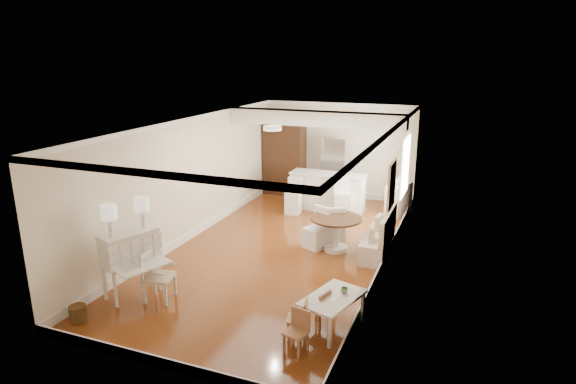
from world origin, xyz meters
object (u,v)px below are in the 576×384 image
Objects in this scene: wicker_basket at (78,314)px; kids_chair_b at (318,308)px; pantry_cabinet at (285,157)px; secretary_bureau at (131,264)px; dining_table at (336,234)px; bar_stool_left at (293,196)px; fridge at (345,170)px; kids_chair_a at (297,318)px; bar_stool_right at (342,198)px; slip_chair_near at (316,228)px; slip_chair_far at (336,224)px; sideboard at (398,199)px; kids_chair_c at (296,332)px; breakfast_counter at (328,191)px; kids_table at (332,312)px; gustavian_armchair at (159,276)px.

kids_chair_b is at bearing 19.28° from wicker_basket.
pantry_cabinet is at bearing 87.47° from wicker_basket.
secretary_bureau is 4.31m from dining_table.
fridge is at bearing 56.76° from bar_stool_left.
bar_stool_right reaches higher than kids_chair_a.
slip_chair_near is 0.86× the size of bar_stool_right.
slip_chair_far is at bearing -78.50° from fridge.
bar_stool_right is (1.30, 0.16, 0.05)m from bar_stool_left.
sideboard reaches higher than kids_chair_a.
kids_chair_a is at bearing 18.74° from secretary_bureau.
breakfast_counter is at bearing 114.71° from kids_chair_c.
fridge reaches higher than kids_chair_a.
slip_chair_far is (2.92, 4.83, 0.30)m from wicker_basket.
kids_chair_a is at bearing 13.98° from wicker_basket.
dining_table is at bearing 109.11° from kids_chair_c.
kids_chair_a is at bearing -80.77° from fridge.
sideboard is (0.40, 6.84, 0.10)m from kids_chair_c.
bar_stool_right is (-0.01, 2.21, 0.08)m from slip_chair_near.
slip_chair_near is at bearing 58.89° from wicker_basket.
dining_table is 1.27× the size of sideboard.
secretary_bureau is at bearing -176.09° from kids_table.
sideboard is (1.69, -0.77, -0.48)m from fridge.
dining_table is at bearing -150.64° from kids_chair_b.
breakfast_counter is at bearing 117.20° from bar_stool_right.
kids_table is 1.18× the size of slip_chair_near.
breakfast_counter is at bearing 95.50° from secretary_bureau.
kids_chair_b reaches higher than kids_table.
slip_chair_far is at bearing -149.95° from kids_chair_b.
kids_chair_b is at bearing -96.91° from gustavian_armchair.
secretary_bureau reaches higher than kids_chair_a.
fridge reaches higher than gustavian_armchair.
slip_chair_far is 1.74m from bar_stool_right.
kids_chair_b is at bearing 81.25° from slip_chair_far.
pantry_cabinet is 1.28× the size of fridge.
slip_chair_far is at bearing -40.33° from gustavian_armchair.
kids_chair_a reaches higher than kids_table.
gustavian_armchair is at bearing -86.39° from pantry_cabinet.
breakfast_counter is 0.89× the size of pantry_cabinet.
sideboard is at bearing 61.71° from wicker_basket.
slip_chair_far is at bearing 174.63° from kids_chair_a.
kids_chair_c is 0.73× the size of sideboard.
dining_table is 0.54m from slip_chair_far.
gustavian_armchair is at bearing 40.43° from slip_chair_far.
kids_chair_a is 3.57m from slip_chair_near.
breakfast_counter reaches higher than wicker_basket.
bar_stool_right is at bearing -77.68° from fridge.
bar_stool_left is at bearing 116.73° from kids_table.
secretary_bureau is 4.03m from slip_chair_near.
kids_table is 1.68× the size of kids_chair_c.
wicker_basket is at bearing 132.45° from gustavian_armchair.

